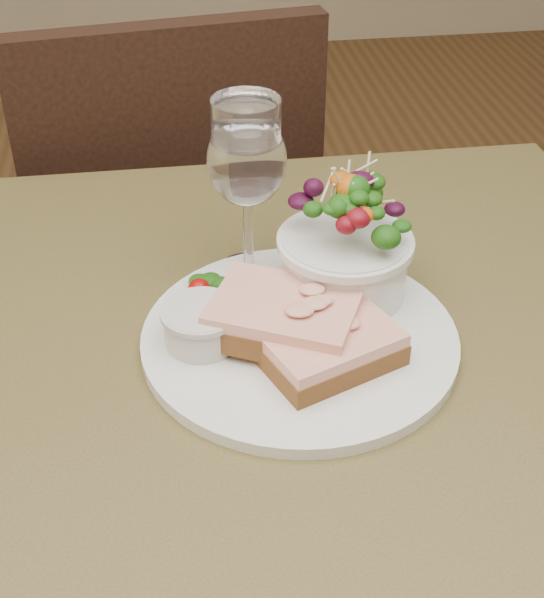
{
  "coord_description": "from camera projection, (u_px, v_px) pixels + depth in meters",
  "views": [
    {
      "loc": [
        -0.09,
        -0.55,
        1.23
      ],
      "look_at": [
        -0.01,
        0.02,
        0.81
      ],
      "focal_mm": 50.0,
      "sensor_mm": 36.0,
      "label": 1
    }
  ],
  "objects": [
    {
      "name": "salad_bowl",
      "position": [
        345.0,
        239.0,
        0.77
      ],
      "size": [
        0.12,
        0.12,
        0.13
      ],
      "color": "white",
      "rests_on": "dinner_plate"
    },
    {
      "name": "sandwich_front",
      "position": [
        328.0,
        345.0,
        0.72
      ],
      "size": [
        0.14,
        0.12,
        0.03
      ],
      "rotation": [
        0.0,
        0.0,
        0.39
      ],
      "color": "#4C2E14",
      "rests_on": "dinner_plate"
    },
    {
      "name": "chair_far",
      "position": [
        173.0,
        327.0,
        1.52
      ],
      "size": [
        0.47,
        0.47,
        0.9
      ],
      "rotation": [
        0.0,
        0.0,
        3.28
      ],
      "color": "black",
      "rests_on": "ground"
    },
    {
      "name": "ramekin",
      "position": [
        201.0,
        324.0,
        0.73
      ],
      "size": [
        0.07,
        0.07,
        0.04
      ],
      "color": "beige",
      "rests_on": "dinner_plate"
    },
    {
      "name": "dinner_plate",
      "position": [
        299.0,
        338.0,
        0.76
      ],
      "size": [
        0.29,
        0.29,
        0.01
      ],
      "primitive_type": "cylinder",
      "color": "white",
      "rests_on": "cafe_table"
    },
    {
      "name": "garnish",
      "position": [
        209.0,
        288.0,
        0.8
      ],
      "size": [
        0.05,
        0.04,
        0.02
      ],
      "color": "#113509",
      "rests_on": "dinner_plate"
    },
    {
      "name": "cafe_table",
      "position": [
        284.0,
        446.0,
        0.8
      ],
      "size": [
        0.8,
        0.8,
        0.75
      ],
      "color": "#433C1C",
      "rests_on": "ground"
    },
    {
      "name": "wine_glass",
      "position": [
        247.0,
        166.0,
        0.78
      ],
      "size": [
        0.08,
        0.08,
        0.18
      ],
      "color": "white",
      "rests_on": "cafe_table"
    },
    {
      "name": "sandwich_back",
      "position": [
        285.0,
        317.0,
        0.73
      ],
      "size": [
        0.16,
        0.14,
        0.03
      ],
      "rotation": [
        0.0,
        0.0,
        -0.45
      ],
      "color": "#4C2E14",
      "rests_on": "dinner_plate"
    }
  ]
}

